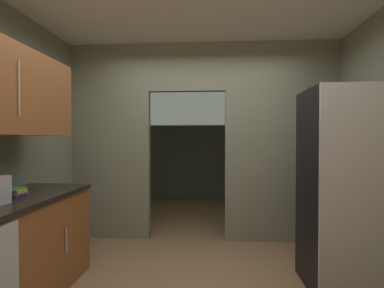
% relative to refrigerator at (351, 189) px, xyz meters
% --- Properties ---
extents(kitchen_overhead_slab, '(4.03, 7.09, 0.06)m').
position_rel_refrigerator_xyz_m(kitchen_overhead_slab, '(-1.41, 0.19, 1.79)').
color(kitchen_overhead_slab, silver).
extents(kitchen_partition, '(3.63, 0.12, 2.68)m').
position_rel_refrigerator_xyz_m(kitchen_partition, '(-1.36, 1.27, 0.51)').
color(kitchen_partition, gray).
rests_on(kitchen_partition, ground).
extents(adjoining_room_shell, '(3.63, 3.00, 2.68)m').
position_rel_refrigerator_xyz_m(adjoining_room_shell, '(-1.41, 3.31, 0.42)').
color(adjoining_room_shell, gray).
rests_on(adjoining_room_shell, ground).
extents(refrigerator, '(0.80, 0.73, 1.84)m').
position_rel_refrigerator_xyz_m(refrigerator, '(0.00, 0.00, 0.00)').
color(refrigerator, black).
rests_on(refrigerator, ground).
extents(book_stack, '(0.15, 0.18, 0.08)m').
position_rel_refrigerator_xyz_m(book_stack, '(-2.87, -0.49, 0.03)').
color(book_stack, '#8C3893').
rests_on(book_stack, lower_cabinet_run).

